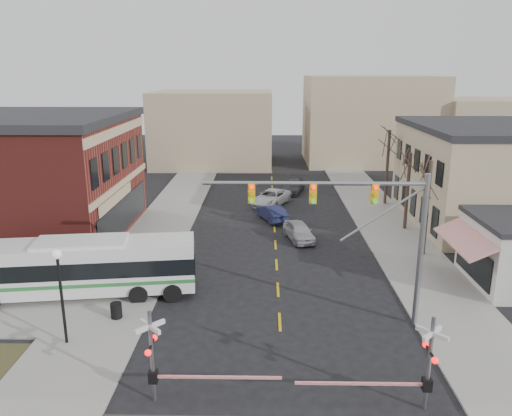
{
  "coord_description": "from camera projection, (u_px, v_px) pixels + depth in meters",
  "views": [
    {
      "loc": [
        -0.81,
        -21.71,
        12.82
      ],
      "look_at": [
        -1.44,
        11.85,
        3.5
      ],
      "focal_mm": 35.0,
      "sensor_mm": 36.0,
      "label": 1
    }
  ],
  "objects": [
    {
      "name": "street_lamp",
      "position": [
        60.0,
        278.0,
        23.18
      ],
      "size": [
        0.44,
        0.44,
        4.76
      ],
      "color": "black",
      "rests_on": "sidewalk_west"
    },
    {
      "name": "car_c",
      "position": [
        271.0,
        198.0,
        48.79
      ],
      "size": [
        4.46,
        5.87,
        1.48
      ],
      "primitive_type": "imported",
      "rotation": [
        0.0,
        0.0,
        -0.43
      ],
      "color": "silver",
      "rests_on": "ground"
    },
    {
      "name": "car_d",
      "position": [
        293.0,
        186.0,
        53.77
      ],
      "size": [
        3.03,
        5.05,
        1.37
      ],
      "primitive_type": "imported",
      "rotation": [
        0.0,
        0.0,
        -0.25
      ],
      "color": "#404045",
      "rests_on": "ground"
    },
    {
      "name": "ground",
      "position": [
        281.0,
        342.0,
        24.33
      ],
      "size": [
        160.0,
        160.0,
        0.0
      ],
      "primitive_type": "plane",
      "color": "black",
      "rests_on": "ground"
    },
    {
      "name": "tree_east_c",
      "position": [
        387.0,
        167.0,
        48.18
      ],
      "size": [
        0.28,
        0.28,
        7.2
      ],
      "color": "#382B21",
      "rests_on": "sidewalk_east"
    },
    {
      "name": "tree_east_a",
      "position": [
        427.0,
        208.0,
        34.76
      ],
      "size": [
        0.28,
        0.28,
        6.75
      ],
      "color": "#382B21",
      "rests_on": "sidewalk_east"
    },
    {
      "name": "pedestrian_far",
      "position": [
        97.0,
        267.0,
        31.05
      ],
      "size": [
        1.06,
        1.05,
        1.72
      ],
      "primitive_type": "imported",
      "rotation": [
        0.0,
        0.0,
        0.76
      ],
      "color": "#35375D",
      "rests_on": "sidewalk_west"
    },
    {
      "name": "sidewalk_west",
      "position": [
        166.0,
        220.0,
        43.75
      ],
      "size": [
        5.0,
        60.0,
        0.12
      ],
      "primitive_type": "cube",
      "color": "gray",
      "rests_on": "ground"
    },
    {
      "name": "pedestrian_near",
      "position": [
        132.0,
        280.0,
        29.03
      ],
      "size": [
        0.57,
        0.73,
        1.76
      ],
      "primitive_type": "imported",
      "rotation": [
        0.0,
        0.0,
        1.32
      ],
      "color": "#645150",
      "rests_on": "sidewalk_west"
    },
    {
      "name": "car_b",
      "position": [
        272.0,
        213.0,
        43.8
      ],
      "size": [
        2.9,
        4.44,
        1.38
      ],
      "primitive_type": "imported",
      "rotation": [
        0.0,
        0.0,
        3.52
      ],
      "color": "#171B3B",
      "rests_on": "ground"
    },
    {
      "name": "tree_east_b",
      "position": [
        407.0,
        191.0,
        40.6
      ],
      "size": [
        0.28,
        0.28,
        6.3
      ],
      "color": "#382B21",
      "rests_on": "sidewalk_east"
    },
    {
      "name": "rr_crossing_west",
      "position": [
        163.0,
        357.0,
        19.51
      ],
      "size": [
        5.6,
        1.36,
        4.0
      ],
      "color": "gray",
      "rests_on": "ground"
    },
    {
      "name": "rr_crossing_east",
      "position": [
        418.0,
        364.0,
        19.03
      ],
      "size": [
        5.6,
        1.36,
        4.0
      ],
      "color": "gray",
      "rests_on": "ground"
    },
    {
      "name": "car_a",
      "position": [
        299.0,
        231.0,
        38.74
      ],
      "size": [
        2.65,
        4.47,
        1.43
      ],
      "primitive_type": "imported",
      "rotation": [
        0.0,
        0.0,
        0.24
      ],
      "color": "#98989C",
      "rests_on": "ground"
    },
    {
      "name": "traffic_signal_mast",
      "position": [
        363.0,
        217.0,
        24.61
      ],
      "size": [
        11.02,
        0.3,
        8.0
      ],
      "color": "gray",
      "rests_on": "ground"
    },
    {
      "name": "transit_bus",
      "position": [
        83.0,
        266.0,
        28.8
      ],
      "size": [
        13.06,
        4.53,
        3.3
      ],
      "color": "silver",
      "rests_on": "ground"
    },
    {
      "name": "sidewalk_east",
      "position": [
        383.0,
        222.0,
        43.41
      ],
      "size": [
        5.0,
        60.0,
        0.12
      ],
      "primitive_type": "cube",
      "color": "gray",
      "rests_on": "ground"
    },
    {
      "name": "trash_bin",
      "position": [
        116.0,
        310.0,
        26.38
      ],
      "size": [
        0.6,
        0.6,
        0.83
      ],
      "primitive_type": "cylinder",
      "color": "black",
      "rests_on": "sidewalk_west"
    }
  ]
}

